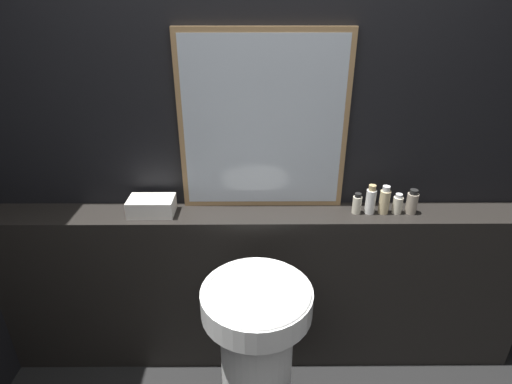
# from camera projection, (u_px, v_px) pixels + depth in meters

# --- Properties ---
(wall_back) EXTENTS (8.00, 0.06, 2.50)m
(wall_back) POSITION_uv_depth(u_px,v_px,m) (264.00, 144.00, 1.97)
(wall_back) COLOR black
(wall_back) RESTS_ON ground_plane
(vanity_counter) EXTENTS (2.77, 0.22, 0.94)m
(vanity_counter) POSITION_uv_depth(u_px,v_px,m) (264.00, 288.00, 2.18)
(vanity_counter) COLOR black
(vanity_counter) RESTS_ON ground_plane
(pedestal_sink) EXTENTS (0.45, 0.45, 0.86)m
(pedestal_sink) POSITION_uv_depth(u_px,v_px,m) (257.00, 356.00, 1.74)
(pedestal_sink) COLOR white
(pedestal_sink) RESTS_ON ground_plane
(mirror) EXTENTS (0.80, 0.03, 0.85)m
(mirror) POSITION_uv_depth(u_px,v_px,m) (263.00, 124.00, 1.88)
(mirror) COLOR #937047
(mirror) RESTS_ON vanity_counter
(towel_stack) EXTENTS (0.22, 0.14, 0.08)m
(towel_stack) POSITION_uv_depth(u_px,v_px,m) (152.00, 206.00, 1.96)
(towel_stack) COLOR silver
(towel_stack) RESTS_ON vanity_counter
(shampoo_bottle) EXTENTS (0.04, 0.04, 0.11)m
(shampoo_bottle) POSITION_uv_depth(u_px,v_px,m) (357.00, 204.00, 1.96)
(shampoo_bottle) COLOR beige
(shampoo_bottle) RESTS_ON vanity_counter
(conditioner_bottle) EXTENTS (0.05, 0.05, 0.15)m
(conditioner_bottle) POSITION_uv_depth(u_px,v_px,m) (371.00, 200.00, 1.95)
(conditioner_bottle) COLOR white
(conditioner_bottle) RESTS_ON vanity_counter
(lotion_bottle) EXTENTS (0.05, 0.05, 0.14)m
(lotion_bottle) POSITION_uv_depth(u_px,v_px,m) (384.00, 201.00, 1.95)
(lotion_bottle) COLOR #C6B284
(lotion_bottle) RESTS_ON vanity_counter
(body_wash_bottle) EXTENTS (0.05, 0.05, 0.10)m
(body_wash_bottle) POSITION_uv_depth(u_px,v_px,m) (398.00, 204.00, 1.96)
(body_wash_bottle) COLOR beige
(body_wash_bottle) RESTS_ON vanity_counter
(hand_soap_bottle) EXTENTS (0.05, 0.05, 0.13)m
(hand_soap_bottle) POSITION_uv_depth(u_px,v_px,m) (412.00, 202.00, 1.96)
(hand_soap_bottle) COLOR gray
(hand_soap_bottle) RESTS_ON vanity_counter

